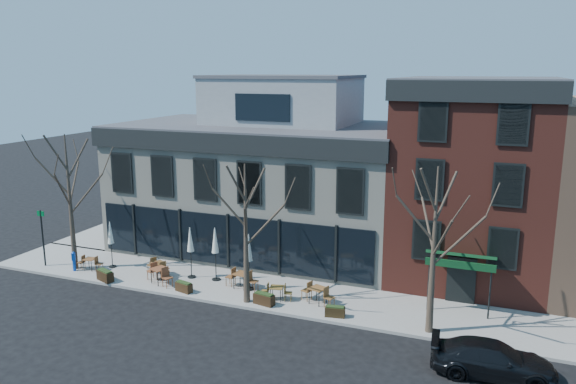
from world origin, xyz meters
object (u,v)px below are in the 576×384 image
(parked_sedan, at_px, (493,359))
(cafe_set_0, at_px, (90,263))
(call_box, at_px, (74,260))
(umbrella_0, at_px, (110,235))

(parked_sedan, relative_size, cafe_set_0, 2.89)
(call_box, bearing_deg, parked_sedan, -7.33)
(parked_sedan, bearing_deg, call_box, 77.73)
(cafe_set_0, bearing_deg, parked_sedan, -8.74)
(call_box, bearing_deg, umbrella_0, 38.84)
(call_box, relative_size, umbrella_0, 0.43)
(call_box, height_order, umbrella_0, umbrella_0)
(call_box, xyz_separation_m, cafe_set_0, (0.75, 0.46, -0.19))
(umbrella_0, bearing_deg, cafe_set_0, -136.00)
(umbrella_0, bearing_deg, parked_sedan, -11.35)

